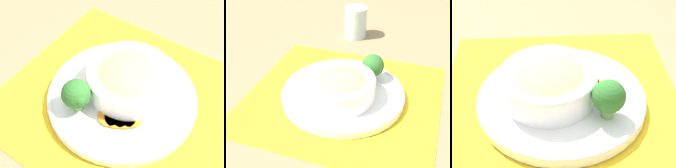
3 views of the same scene
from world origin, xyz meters
TOP-DOWN VIEW (x-y plane):
  - ground_plane at (0.00, 0.00)m, footprint 4.00×4.00m
  - placemat at (0.00, 0.00)m, footprint 0.51×0.49m
  - plate at (0.00, 0.00)m, footprint 0.30×0.30m
  - bowl at (0.00, -0.02)m, footprint 0.17×0.17m
  - broccoli_floret at (0.04, 0.08)m, footprint 0.06×0.06m
  - carrot_slice_near at (-0.02, 0.06)m, footprint 0.05×0.05m
  - carrot_slice_middle at (-0.03, 0.05)m, footprint 0.05×0.05m
  - carrot_slice_far at (-0.04, 0.04)m, footprint 0.05×0.05m
  - carrot_slice_extra at (-0.05, 0.03)m, footprint 0.05×0.05m
  - water_glass at (-0.11, 0.33)m, footprint 0.07×0.07m

SIDE VIEW (x-z plane):
  - ground_plane at x=0.00m, z-range 0.00..0.00m
  - placemat at x=0.00m, z-range 0.00..0.00m
  - plate at x=0.00m, z-range 0.00..0.03m
  - carrot_slice_near at x=-0.02m, z-range 0.02..0.03m
  - carrot_slice_middle at x=-0.03m, z-range 0.02..0.03m
  - carrot_slice_far at x=-0.04m, z-range 0.02..0.03m
  - carrot_slice_extra at x=-0.05m, z-range 0.02..0.03m
  - water_glass at x=-0.11m, z-range -0.01..0.10m
  - bowl at x=0.00m, z-range 0.02..0.08m
  - broccoli_floret at x=0.04m, z-range 0.03..0.10m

